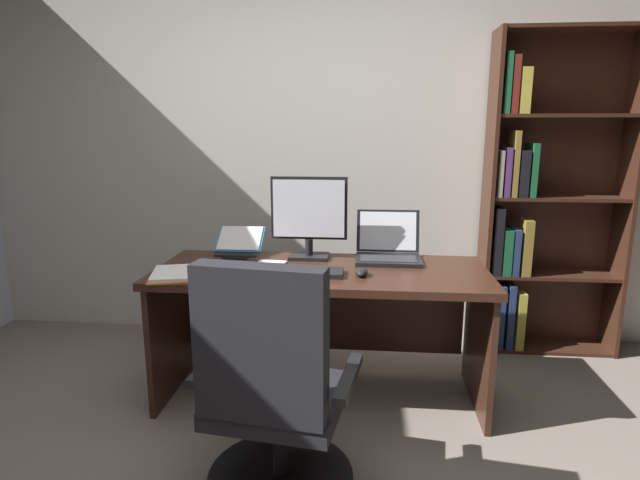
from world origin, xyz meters
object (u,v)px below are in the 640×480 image
at_px(office_chair, 272,402).
at_px(open_binder, 204,272).
at_px(laptop, 388,250).
at_px(reading_stand_with_book, 240,242).
at_px(keyboard, 301,272).
at_px(pen, 272,264).
at_px(desk, 322,299).
at_px(bookshelf, 537,208).
at_px(monitor, 309,218).
at_px(notepad, 268,266).
at_px(computer_mouse, 361,272).

xyz_separation_m(office_chair, open_binder, (-0.46, 0.65, 0.32)).
distance_m(laptop, open_binder, 1.01).
height_order(reading_stand_with_book, open_binder, reading_stand_with_book).
height_order(keyboard, pen, keyboard).
distance_m(desk, keyboard, 0.30).
relative_size(bookshelf, reading_stand_with_book, 7.59).
relative_size(monitor, keyboard, 1.09).
bearing_deg(office_chair, keyboard, 96.16).
xyz_separation_m(monitor, notepad, (-0.20, -0.21, -0.22)).
bearing_deg(computer_mouse, pen, 164.50).
relative_size(monitor, reading_stand_with_book, 1.72).
xyz_separation_m(office_chair, reading_stand_with_book, (-0.39, 1.09, 0.38)).
relative_size(keyboard, notepad, 2.00).
relative_size(desk, reading_stand_with_book, 6.46).
bearing_deg(computer_mouse, laptop, 67.69).
bearing_deg(desk, laptop, 23.58).
bearing_deg(bookshelf, laptop, -150.31).
bearing_deg(desk, keyboard, -114.45).
bearing_deg(pen, desk, 13.27).
bearing_deg(office_chair, desk, 90.97).
distance_m(monitor, open_binder, 0.66).
distance_m(monitor, laptop, 0.48).
height_order(bookshelf, notepad, bookshelf).
distance_m(open_binder, notepad, 0.34).
distance_m(office_chair, keyboard, 0.77).
xyz_separation_m(office_chair, notepad, (-0.17, 0.83, 0.31)).
distance_m(keyboard, computer_mouse, 0.30).
bearing_deg(desk, notepad, -167.63).
height_order(office_chair, open_binder, office_chair).
xyz_separation_m(desk, computer_mouse, (0.21, -0.19, 0.22)).
relative_size(open_binder, notepad, 2.71).
height_order(laptop, keyboard, laptop).
bearing_deg(pen, notepad, 180.00).
xyz_separation_m(keyboard, computer_mouse, (0.30, 0.00, 0.01)).
height_order(reading_stand_with_book, notepad, reading_stand_with_book).
height_order(laptop, computer_mouse, laptop).
distance_m(desk, bookshelf, 1.54).
height_order(laptop, open_binder, laptop).
bearing_deg(keyboard, desk, 65.55).
bearing_deg(bookshelf, keyboard, -147.41).
xyz_separation_m(desk, keyboard, (-0.09, -0.19, 0.21)).
xyz_separation_m(desk, notepad, (-0.28, -0.06, 0.20)).
relative_size(bookshelf, laptop, 5.70).
distance_m(office_chair, monitor, 1.17).
height_order(bookshelf, computer_mouse, bookshelf).
distance_m(office_chair, computer_mouse, 0.84).
relative_size(laptop, computer_mouse, 3.43).
height_order(keyboard, computer_mouse, computer_mouse).
bearing_deg(reading_stand_with_book, bookshelf, 15.75).
relative_size(laptop, keyboard, 0.85).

